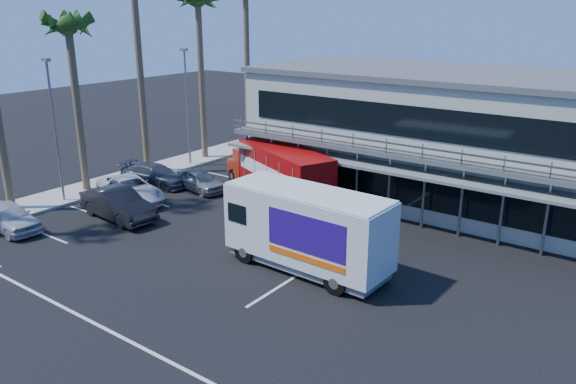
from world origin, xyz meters
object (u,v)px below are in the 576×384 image
Objects in this scene: parked_car_b at (118,204)px; parked_car_a at (10,217)px; red_truck at (279,170)px; white_van at (307,229)px.

parked_car_a is at bearing 149.71° from parked_car_b.
red_truck reaches higher than parked_car_b.
parked_car_a is (-7.91, -11.82, -1.03)m from red_truck.
parked_car_a is at bearing -99.81° from red_truck.
white_van reaches higher than red_truck.
parked_car_b reaches higher than parked_car_a.
parked_car_a is (-14.49, -5.05, -1.16)m from white_van.
white_van is 1.48× the size of parked_car_b.
parked_car_b is (-11.49, -0.80, -1.05)m from white_van.
white_van is 15.39m from parked_car_a.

